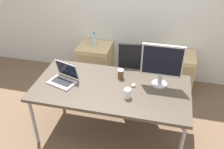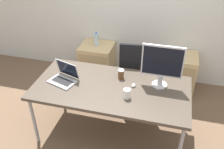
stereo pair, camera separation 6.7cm
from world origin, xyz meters
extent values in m
plane|color=brown|center=(0.00, 0.00, 0.00)|extent=(14.00, 14.00, 0.00)
cube|color=silver|center=(0.00, 1.53, 1.30)|extent=(10.00, 0.05, 2.60)
cube|color=#473D33|center=(0.00, 0.00, 0.73)|extent=(1.88, 0.93, 0.04)
cylinder|color=#99999E|center=(-0.88, -0.41, 0.36)|extent=(0.04, 0.04, 0.71)
cylinder|color=#99999E|center=(-0.88, 0.41, 0.36)|extent=(0.04, 0.04, 0.71)
cylinder|color=#99999E|center=(0.88, 0.41, 0.36)|extent=(0.04, 0.04, 0.71)
cylinder|color=#232326|center=(0.16, 0.82, 0.02)|extent=(0.56, 0.56, 0.04)
cylinder|color=gray|center=(0.16, 0.82, 0.24)|extent=(0.05, 0.05, 0.40)
cube|color=black|center=(0.16, 0.82, 0.44)|extent=(0.53, 0.53, 0.07)
cube|color=black|center=(0.19, 0.56, 0.77)|extent=(0.44, 0.09, 0.60)
cube|color=tan|center=(-0.59, 1.25, 0.31)|extent=(0.55, 0.49, 0.62)
cube|color=tan|center=(-0.59, 1.00, 0.31)|extent=(0.51, 0.01, 0.50)
cube|color=tan|center=(0.80, 1.25, 0.31)|extent=(0.55, 0.49, 0.62)
cube|color=tan|center=(0.80, 1.00, 0.31)|extent=(0.51, 0.01, 0.50)
cylinder|color=silver|center=(-0.59, 1.25, 0.73)|extent=(0.07, 0.07, 0.21)
cylinder|color=#3359B2|center=(-0.59, 1.25, 0.85)|extent=(0.03, 0.03, 0.02)
cube|color=#ADADB2|center=(-0.61, -0.06, 0.76)|extent=(0.38, 0.31, 0.02)
cube|color=black|center=(-0.61, -0.06, 0.77)|extent=(0.29, 0.20, 0.00)
cube|color=#ADADB2|center=(-0.58, 0.06, 0.88)|extent=(0.33, 0.15, 0.22)
cube|color=black|center=(-0.58, 0.06, 0.88)|extent=(0.30, 0.13, 0.20)
cylinder|color=#B7B7BC|center=(0.56, 0.18, 0.76)|extent=(0.19, 0.19, 0.02)
cylinder|color=#B7B7BC|center=(0.56, 0.18, 0.83)|extent=(0.06, 0.06, 0.13)
cube|color=#B7B7BC|center=(0.56, 0.18, 1.09)|extent=(0.48, 0.03, 0.39)
cube|color=black|center=(0.56, 0.16, 1.09)|extent=(0.45, 0.00, 0.35)
ellipsoid|color=silver|center=(0.26, 0.08, 0.77)|extent=(0.04, 0.07, 0.03)
cylinder|color=white|center=(0.23, -0.15, 0.81)|extent=(0.08, 0.08, 0.12)
cylinder|color=brown|center=(0.07, 0.21, 0.81)|extent=(0.07, 0.07, 0.11)
cylinder|color=white|center=(0.07, 0.21, 0.87)|extent=(0.08, 0.08, 0.01)
camera|label=1|loc=(0.56, -2.36, 2.54)|focal=40.00mm
camera|label=2|loc=(0.63, -2.34, 2.54)|focal=40.00mm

